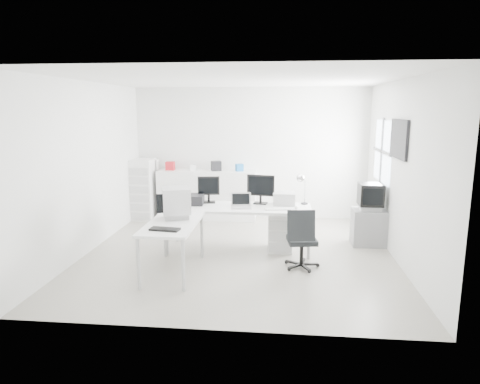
# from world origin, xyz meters

# --- Properties ---
(floor) EXTENTS (5.00, 5.00, 0.01)m
(floor) POSITION_xyz_m (0.00, 0.00, 0.00)
(floor) COLOR #BAB7A7
(floor) RESTS_ON ground
(ceiling) EXTENTS (5.00, 5.00, 0.01)m
(ceiling) POSITION_xyz_m (0.00, 0.00, 2.80)
(ceiling) COLOR white
(ceiling) RESTS_ON back_wall
(back_wall) EXTENTS (5.00, 0.02, 2.80)m
(back_wall) POSITION_xyz_m (0.00, 2.50, 1.40)
(back_wall) COLOR silver
(back_wall) RESTS_ON floor
(left_wall) EXTENTS (0.02, 5.00, 2.80)m
(left_wall) POSITION_xyz_m (-2.50, 0.00, 1.40)
(left_wall) COLOR silver
(left_wall) RESTS_ON floor
(right_wall) EXTENTS (0.02, 5.00, 2.80)m
(right_wall) POSITION_xyz_m (2.50, 0.00, 1.40)
(right_wall) COLOR silver
(right_wall) RESTS_ON floor
(window) EXTENTS (0.02, 1.20, 1.10)m
(window) POSITION_xyz_m (2.48, 1.20, 1.60)
(window) COLOR white
(window) RESTS_ON right_wall
(wall_picture) EXTENTS (0.04, 0.90, 0.60)m
(wall_picture) POSITION_xyz_m (2.47, 0.10, 1.90)
(wall_picture) COLOR black
(wall_picture) RESTS_ON right_wall
(main_desk) EXTENTS (2.40, 0.80, 0.75)m
(main_desk) POSITION_xyz_m (-0.02, 0.21, 0.38)
(main_desk) COLOR white
(main_desk) RESTS_ON floor
(side_desk) EXTENTS (0.70, 1.40, 0.75)m
(side_desk) POSITION_xyz_m (-0.87, -0.89, 0.38)
(side_desk) COLOR white
(side_desk) RESTS_ON floor
(drawer_pedestal) EXTENTS (0.40, 0.50, 0.60)m
(drawer_pedestal) POSITION_xyz_m (0.68, 0.26, 0.30)
(drawer_pedestal) COLOR white
(drawer_pedestal) RESTS_ON floor
(inkjet_printer) EXTENTS (0.49, 0.39, 0.16)m
(inkjet_printer) POSITION_xyz_m (-0.87, 0.31, 0.83)
(inkjet_printer) COLOR black
(inkjet_printer) RESTS_ON main_desk
(lcd_monitor_small) EXTENTS (0.40, 0.27, 0.47)m
(lcd_monitor_small) POSITION_xyz_m (-0.57, 0.46, 0.98)
(lcd_monitor_small) COLOR black
(lcd_monitor_small) RESTS_ON main_desk
(lcd_monitor_large) EXTENTS (0.50, 0.27, 0.49)m
(lcd_monitor_large) POSITION_xyz_m (0.33, 0.46, 1.00)
(lcd_monitor_large) COLOR black
(lcd_monitor_large) RESTS_ON main_desk
(laptop) EXTENTS (0.42, 0.43, 0.25)m
(laptop) POSITION_xyz_m (0.03, 0.11, 0.87)
(laptop) COLOR #B7B7BA
(laptop) RESTS_ON main_desk
(white_keyboard) EXTENTS (0.44, 0.20, 0.02)m
(white_keyboard) POSITION_xyz_m (0.63, 0.06, 0.76)
(white_keyboard) COLOR white
(white_keyboard) RESTS_ON main_desk
(white_mouse) EXTENTS (0.06, 0.06, 0.06)m
(white_mouse) POSITION_xyz_m (0.93, 0.11, 0.78)
(white_mouse) COLOR white
(white_mouse) RESTS_ON main_desk
(laser_printer) EXTENTS (0.37, 0.32, 0.21)m
(laser_printer) POSITION_xyz_m (0.73, 0.43, 0.86)
(laser_printer) COLOR #B0B0B0
(laser_printer) RESTS_ON main_desk
(desk_lamp) EXTENTS (0.15, 0.15, 0.43)m
(desk_lamp) POSITION_xyz_m (1.08, 0.51, 0.96)
(desk_lamp) COLOR silver
(desk_lamp) RESTS_ON main_desk
(crt_monitor) EXTENTS (0.55, 0.55, 0.50)m
(crt_monitor) POSITION_xyz_m (-0.87, -0.64, 1.00)
(crt_monitor) COLOR #B7B7BA
(crt_monitor) RESTS_ON side_desk
(black_keyboard) EXTENTS (0.42, 0.21, 0.03)m
(black_keyboard) POSITION_xyz_m (-0.87, -1.29, 0.76)
(black_keyboard) COLOR black
(black_keyboard) RESTS_ON side_desk
(office_chair) EXTENTS (0.61, 0.61, 0.94)m
(office_chair) POSITION_xyz_m (1.00, -0.52, 0.47)
(office_chair) COLOR #212426
(office_chair) RESTS_ON floor
(tv_cabinet) EXTENTS (0.58, 0.47, 0.63)m
(tv_cabinet) POSITION_xyz_m (2.22, 0.71, 0.32)
(tv_cabinet) COLOR gray
(tv_cabinet) RESTS_ON floor
(crt_tv) EXTENTS (0.50, 0.48, 0.45)m
(crt_tv) POSITION_xyz_m (2.22, 0.71, 0.86)
(crt_tv) COLOR black
(crt_tv) RESTS_ON tv_cabinet
(sideboard) EXTENTS (2.10, 0.53, 1.05)m
(sideboard) POSITION_xyz_m (-0.92, 2.24, 0.53)
(sideboard) COLOR white
(sideboard) RESTS_ON floor
(clutter_box_a) EXTENTS (0.18, 0.16, 0.18)m
(clutter_box_a) POSITION_xyz_m (-1.72, 2.24, 1.14)
(clutter_box_a) COLOR #B41922
(clutter_box_a) RESTS_ON sideboard
(clutter_box_b) EXTENTS (0.14, 0.12, 0.12)m
(clutter_box_b) POSITION_xyz_m (-1.22, 2.24, 1.11)
(clutter_box_b) COLOR white
(clutter_box_b) RESTS_ON sideboard
(clutter_box_c) EXTENTS (0.25, 0.24, 0.21)m
(clutter_box_c) POSITION_xyz_m (-0.72, 2.24, 1.15)
(clutter_box_c) COLOR black
(clutter_box_c) RESTS_ON sideboard
(clutter_box_d) EXTENTS (0.19, 0.18, 0.15)m
(clutter_box_d) POSITION_xyz_m (-0.22, 2.24, 1.13)
(clutter_box_d) COLOR #175EA2
(clutter_box_d) RESTS_ON sideboard
(clutter_bottle) EXTENTS (0.07, 0.07, 0.22)m
(clutter_bottle) POSITION_xyz_m (-2.02, 2.28, 1.16)
(clutter_bottle) COLOR white
(clutter_bottle) RESTS_ON sideboard
(filing_cabinet) EXTENTS (0.45, 0.54, 1.30)m
(filing_cabinet) POSITION_xyz_m (-2.28, 2.08, 0.65)
(filing_cabinet) COLOR white
(filing_cabinet) RESTS_ON floor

